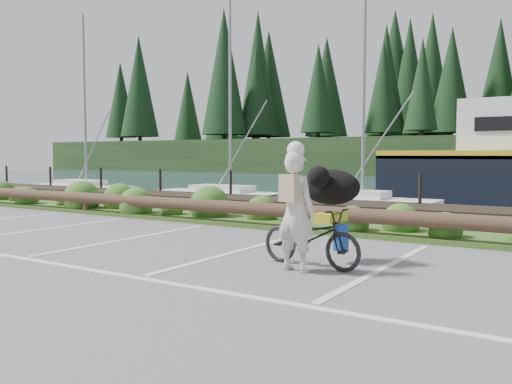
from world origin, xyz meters
TOP-DOWN VIEW (x-y plane):
  - ground at (0.00, 0.00)m, footprint 72.00×72.00m
  - vegetation_strip at (0.00, 5.30)m, footprint 34.00×1.60m
  - log_rail at (0.00, 4.60)m, footprint 32.00×0.30m
  - bicycle at (1.63, 1.54)m, footprint 1.76×0.80m
  - cyclist at (1.59, 1.15)m, footprint 0.67×0.49m
  - dog at (1.70, 2.08)m, footprint 0.59×1.02m

SIDE VIEW (x-z plane):
  - ground at x=0.00m, z-range 0.00..0.00m
  - log_rail at x=0.00m, z-range -0.30..0.30m
  - vegetation_strip at x=0.00m, z-range 0.00..0.10m
  - bicycle at x=1.63m, z-range 0.00..0.89m
  - cyclist at x=1.59m, z-range 0.00..1.72m
  - dog at x=1.70m, z-range 0.89..1.45m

